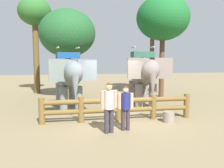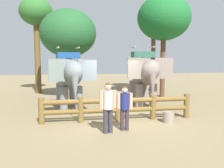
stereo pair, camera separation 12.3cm
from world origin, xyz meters
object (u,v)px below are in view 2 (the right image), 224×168
(elephant_center, at_px, (144,73))
(tree_deep_back, at_px, (164,18))
(tree_back_center, at_px, (154,18))
(tourist_man_in_blue, at_px, (108,104))
(elephant_near_left, at_px, (69,75))
(tree_far_right, at_px, (36,15))
(tourist_woman_in_black, at_px, (125,105))
(feed_bucket, at_px, (168,117))
(log_fence, at_px, (118,106))
(tree_far_left, at_px, (68,34))

(elephant_center, bearing_deg, tree_deep_back, 51.64)
(tree_back_center, bearing_deg, tree_deep_back, -96.17)
(tree_deep_back, bearing_deg, tourist_man_in_blue, -125.33)
(elephant_near_left, xyz_separation_m, tree_far_right, (-2.30, 6.51, 4.00))
(tourist_woman_in_black, height_order, tree_far_right, tree_far_right)
(tourist_man_in_blue, xyz_separation_m, tree_back_center, (5.18, 9.49, 4.71))
(tree_far_right, distance_m, tree_deep_back, 9.19)
(feed_bucket, bearing_deg, tree_far_right, 123.35)
(tree_deep_back, bearing_deg, log_fence, -128.03)
(elephant_center, height_order, tree_back_center, tree_back_center)
(tourist_woman_in_black, bearing_deg, tree_back_center, 63.97)
(log_fence, height_order, feed_bucket, log_fence)
(tourist_woman_in_black, distance_m, feed_bucket, 2.22)
(tree_back_center, relative_size, feed_bucket, 15.22)
(tourist_woman_in_black, relative_size, tree_deep_back, 0.24)
(elephant_center, bearing_deg, elephant_near_left, -177.62)
(elephant_near_left, distance_m, elephant_center, 3.91)
(elephant_center, bearing_deg, tourist_woman_in_black, -117.15)
(elephant_near_left, xyz_separation_m, tree_back_center, (6.49, 5.65, 3.96))
(tree_deep_back, bearing_deg, tree_back_center, 83.83)
(elephant_near_left, bearing_deg, tree_deep_back, 26.38)
(log_fence, relative_size, tree_back_center, 0.93)
(log_fence, xyz_separation_m, tree_back_center, (4.51, 7.98, 5.13))
(tree_far_left, bearing_deg, elephant_center, -41.36)
(elephant_near_left, relative_size, tree_back_center, 0.54)
(elephant_near_left, height_order, tree_back_center, tree_back_center)
(tourist_man_in_blue, bearing_deg, elephant_center, 57.04)
(log_fence, distance_m, elephant_center, 3.38)
(tourist_man_in_blue, relative_size, tree_far_right, 0.25)
(tourist_woman_in_black, height_order, tree_deep_back, tree_deep_back)
(elephant_near_left, xyz_separation_m, tree_far_left, (-0.00, 3.60, 2.39))
(log_fence, height_order, tourist_woman_in_black, tourist_woman_in_black)
(tourist_man_in_blue, height_order, tree_back_center, tree_back_center)
(log_fence, relative_size, tourist_man_in_blue, 3.61)
(feed_bucket, bearing_deg, elephant_center, 90.68)
(tree_far_left, xyz_separation_m, tree_back_center, (6.49, 2.05, 1.56))
(tree_deep_back, bearing_deg, elephant_near_left, -153.62)
(log_fence, bearing_deg, elephant_near_left, 130.25)
(tree_far_left, bearing_deg, tree_back_center, 17.54)
(tourist_woman_in_black, xyz_separation_m, feed_bucket, (1.99, 0.68, -0.70))
(elephant_center, xyz_separation_m, tourist_man_in_blue, (-2.59, -4.00, -0.80))
(tree_back_center, height_order, feed_bucket, tree_back_center)
(log_fence, bearing_deg, tourist_woman_in_black, -91.35)
(elephant_center, distance_m, feed_bucket, 3.52)
(tree_far_right, xyz_separation_m, tree_deep_back, (8.51, -3.43, -0.55))
(tree_back_center, bearing_deg, tree_far_right, 174.40)
(elephant_near_left, distance_m, feed_bucket, 5.17)
(log_fence, height_order, elephant_near_left, elephant_near_left)
(tourist_woman_in_black, relative_size, tourist_man_in_blue, 0.91)
(tree_back_center, bearing_deg, tourist_man_in_blue, -118.64)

